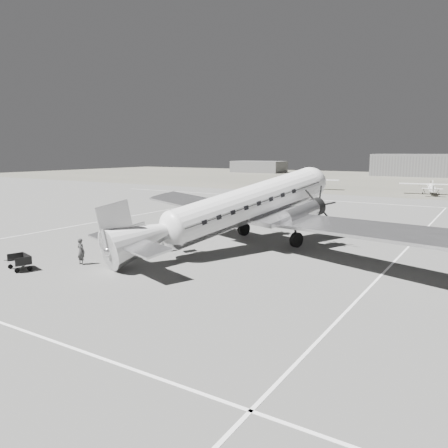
{
  "coord_description": "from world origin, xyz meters",
  "views": [
    {
      "loc": [
        17.41,
        -24.09,
        7.33
      ],
      "look_at": [
        1.04,
        2.09,
        2.2
      ],
      "focal_mm": 35.0,
      "sensor_mm": 36.0,
      "label": 1
    }
  ],
  "objects": [
    {
      "name": "baggage_cart_near",
      "position": [
        -4.21,
        -2.28,
        0.52
      ],
      "size": [
        2.24,
        2.03,
        1.04
      ],
      "primitive_type": null,
      "rotation": [
        0.0,
        0.0,
        0.51
      ],
      "color": "#5B5B5B",
      "rests_on": "ground"
    },
    {
      "name": "shed_secondary",
      "position": [
        -55.0,
        115.0,
        2.0
      ],
      "size": [
        18.0,
        10.0,
        4.0
      ],
      "primitive_type": "cube",
      "color": "#5B5B5B",
      "rests_on": "ground"
    },
    {
      "name": "ramp_agent",
      "position": [
        -3.95,
        -1.54,
        0.79
      ],
      "size": [
        0.7,
        0.84,
        1.58
      ],
      "primitive_type": "imported",
      "rotation": [
        0.0,
        0.0,
        1.44
      ],
      "color": "#AFAFAC",
      "rests_on": "ground"
    },
    {
      "name": "taxi_line_right",
      "position": [
        12.0,
        0.0,
        0.01
      ],
      "size": [
        0.15,
        80.0,
        0.01
      ],
      "primitive_type": "cube",
      "color": "white",
      "rests_on": "ground"
    },
    {
      "name": "ground",
      "position": [
        0.0,
        0.0,
        0.0
      ],
      "size": [
        260.0,
        260.0,
        0.0
      ],
      "primitive_type": "plane",
      "color": "slate",
      "rests_on": "ground"
    },
    {
      "name": "taxi_line_horizon",
      "position": [
        0.0,
        40.0,
        0.01
      ],
      "size": [
        90.0,
        0.15,
        0.01
      ],
      "primitive_type": "cube",
      "color": "white",
      "rests_on": "ground"
    },
    {
      "name": "ground_crew",
      "position": [
        -5.32,
        -5.42,
        0.87
      ],
      "size": [
        0.66,
        0.45,
        1.75
      ],
      "primitive_type": "imported",
      "rotation": [
        0.0,
        0.0,
        3.09
      ],
      "color": "#323232",
      "rests_on": "ground"
    },
    {
      "name": "baggage_cart_far",
      "position": [
        -7.52,
        -8.38,
        0.48
      ],
      "size": [
        1.96,
        1.62,
        0.96
      ],
      "primitive_type": null,
      "rotation": [
        0.0,
        0.0,
        -0.28
      ],
      "color": "#5B5B5B",
      "rests_on": "ground"
    },
    {
      "name": "dc3_airliner",
      "position": [
        1.04,
        4.09,
        2.96
      ],
      "size": [
        36.51,
        30.71,
        5.92
      ],
      "primitive_type": null,
      "rotation": [
        0.0,
        0.0,
        -0.34
      ],
      "color": "silver",
      "rests_on": "ground"
    },
    {
      "name": "taxi_line_near",
      "position": [
        0.0,
        -14.0,
        0.01
      ],
      "size": [
        60.0,
        0.15,
        0.01
      ],
      "primitive_type": "cube",
      "color": "white",
      "rests_on": "ground"
    },
    {
      "name": "passenger",
      "position": [
        -3.29,
        0.31,
        0.82
      ],
      "size": [
        0.74,
        0.92,
        1.64
      ],
      "primitive_type": "imported",
      "rotation": [
        0.0,
        0.0,
        1.87
      ],
      "color": "silver",
      "rests_on": "ground"
    },
    {
      "name": "light_plane_left",
      "position": [
        -13.6,
        57.5,
        1.14
      ],
      "size": [
        12.21,
        10.46,
        2.29
      ],
      "primitive_type": null,
      "rotation": [
        0.0,
        0.0,
        0.15
      ],
      "color": "white",
      "rests_on": "ground"
    },
    {
      "name": "light_plane_right",
      "position": [
        7.92,
        58.31,
        1.08
      ],
      "size": [
        11.56,
        9.93,
        2.16
      ],
      "primitive_type": null,
      "rotation": [
        0.0,
        0.0,
        0.15
      ],
      "color": "white",
      "rests_on": "ground"
    },
    {
      "name": "grass_infield",
      "position": [
        0.0,
        95.0,
        0.0
      ],
      "size": [
        260.0,
        90.0,
        0.01
      ],
      "primitive_type": "cube",
      "color": "#625F53",
      "rests_on": "ground"
    },
    {
      "name": "taxi_line_left",
      "position": [
        -18.0,
        10.0,
        0.01
      ],
      "size": [
        0.15,
        60.0,
        0.01
      ],
      "primitive_type": "cube",
      "color": "white",
      "rests_on": "ground"
    }
  ]
}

